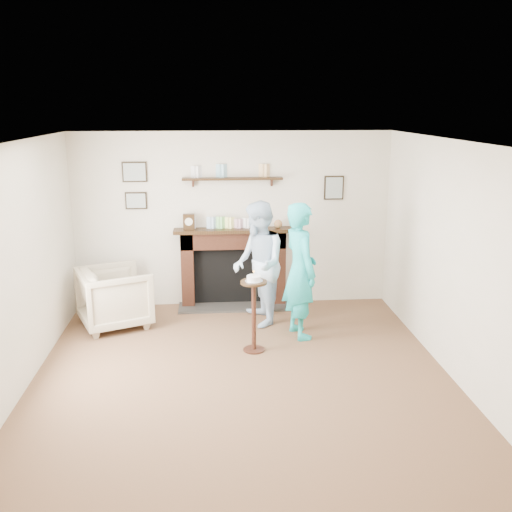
# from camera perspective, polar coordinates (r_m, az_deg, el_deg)

# --- Properties ---
(ground) EXTENTS (5.00, 5.00, 0.00)m
(ground) POSITION_cam_1_polar(r_m,az_deg,el_deg) (6.21, -1.32, -12.39)
(ground) COLOR brown
(ground) RESTS_ON ground
(room_shell) EXTENTS (4.54, 5.02, 2.52)m
(room_shell) POSITION_cam_1_polar(r_m,az_deg,el_deg) (6.33, -1.77, 3.74)
(room_shell) COLOR beige
(room_shell) RESTS_ON ground
(armchair) EXTENTS (1.13, 1.11, 0.79)m
(armchair) POSITION_cam_1_polar(r_m,az_deg,el_deg) (7.88, -13.77, -6.73)
(armchair) COLOR tan
(armchair) RESTS_ON ground
(man) EXTENTS (0.73, 0.88, 1.65)m
(man) POSITION_cam_1_polar(r_m,az_deg,el_deg) (7.74, 0.23, -6.70)
(man) COLOR silver
(man) RESTS_ON ground
(woman) EXTENTS (0.56, 0.71, 1.71)m
(woman) POSITION_cam_1_polar(r_m,az_deg,el_deg) (7.38, 4.31, -7.86)
(woman) COLOR teal
(woman) RESTS_ON ground
(pedestal_table) EXTENTS (0.31, 0.31, 1.00)m
(pedestal_table) POSITION_cam_1_polar(r_m,az_deg,el_deg) (6.69, -0.22, -4.62)
(pedestal_table) COLOR black
(pedestal_table) RESTS_ON ground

